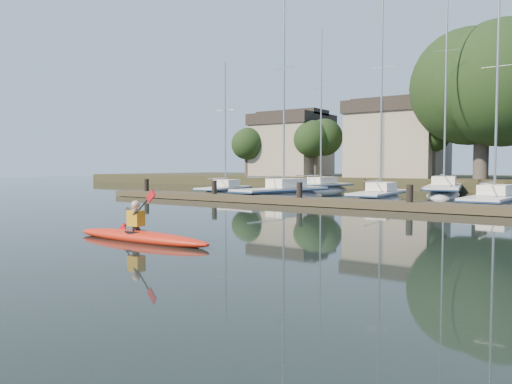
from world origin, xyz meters
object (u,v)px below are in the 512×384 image
Objects in this scene: sailboat_0 at (224,197)px; sailboat_1 at (281,201)px; sailboat_6 at (443,198)px; sailboat_3 at (493,211)px; sailboat_2 at (379,204)px; dock at (351,203)px; kayak at (139,234)px; sailboat_5 at (319,193)px.

sailboat_0 is 0.74× the size of sailboat_1.
sailboat_0 is at bearing -158.08° from sailboat_6.
sailboat_0 is 0.88× the size of sailboat_3.
sailboat_2 is at bearing -111.75° from sailboat_6.
dock is at bearing -32.48° from sailboat_0.
sailboat_3 is at bearing -16.20° from sailboat_2.
sailboat_6 is (0.90, 27.69, -0.40)m from kayak.
sailboat_3 reaches higher than dock.
sailboat_5 reaches higher than sailboat_0.
dock is at bearing -144.20° from sailboat_3.
sailboat_1 reaches higher than sailboat_2.
dock is 5.25m from sailboat_2.
sailboat_6 is (7.69, 9.65, -0.01)m from sailboat_1.
sailboat_1 is at bearing -140.21° from sailboat_6.
sailboat_3 is (6.49, -1.33, -0.01)m from sailboat_2.
dock is 7.85m from sailboat_1.
sailboat_1 reaches higher than dock.
sailboat_3 is at bearing -23.17° from sailboat_5.
sailboat_2 reaches higher than kayak.
sailboat_2 is 6.62m from sailboat_3.
sailboat_3 is 11.00m from sailboat_6.
kayak is 0.34× the size of sailboat_1.
sailboat_1 is 6.29m from sailboat_2.
sailboat_1 reaches higher than kayak.
sailboat_5 is at bearing 106.46° from kayak.
dock is 2.78× the size of sailboat_3.
kayak is 0.15× the size of dock.
sailboat_0 is 18.19m from sailboat_3.
dock is 15.75m from sailboat_5.
sailboat_2 is at bearing 171.10° from sailboat_3.
sailboat_5 is at bearing 150.77° from sailboat_3.
sailboat_1 is (-6.72, 4.04, -0.40)m from dock.
sailboat_1 is 0.82× the size of sailboat_6.
kayak is at bearing -67.49° from sailboat_0.
kayak is 0.36× the size of sailboat_2.
dock is 2.34× the size of sailboat_1.
sailboat_2 is at bearing 20.84° from sailboat_1.
kayak is at bearing -89.69° from dock.
kayak is 19.23m from sailboat_2.
sailboat_5 is (-8.79, 13.07, -0.39)m from dock.
dock is at bearing -88.74° from sailboat_2.
sailboat_2 is 1.11× the size of sailboat_3.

